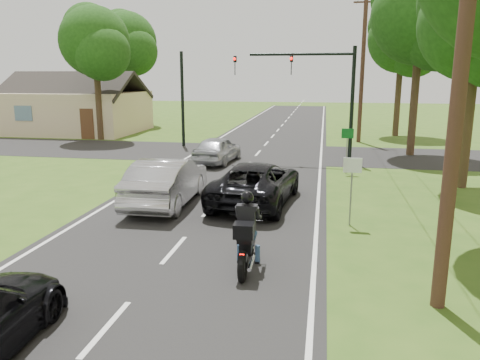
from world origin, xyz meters
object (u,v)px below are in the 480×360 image
motorcycle_rider (247,239)px  sign_green (347,140)px  traffic_signal (317,83)px  sign_white (352,175)px  utility_pole_near (464,45)px  silver_sedan (167,181)px  dark_suv (256,183)px  utility_pole_far (363,67)px  silver_suv (218,149)px

motorcycle_rider → sign_green: size_ratio=1.05×
traffic_signal → sign_white: size_ratio=3.00×
motorcycle_rider → utility_pole_near: size_ratio=0.22×
silver_sedan → traffic_signal: bearing=-118.4°
silver_sedan → utility_pole_near: size_ratio=0.51×
traffic_signal → sign_green: traffic_signal is taller
dark_suv → utility_pole_far: size_ratio=0.54×
silver_suv → traffic_signal: size_ratio=0.65×
silver_suv → utility_pole_near: utility_pole_near is taller
silver_sedan → utility_pole_far: 19.80m
utility_pole_near → traffic_signal: bearing=100.1°
dark_suv → utility_pole_near: 9.49m
silver_sedan → sign_green: (6.55, 6.66, 0.75)m
utility_pole_far → sign_green: (-1.30, -11.02, -3.49)m
silver_sedan → sign_white: (6.35, -1.34, 0.75)m
dark_suv → sign_green: (3.42, 5.97, 0.83)m
motorcycle_rider → sign_green: bearing=74.8°
utility_pole_near → sign_white: (-1.50, 4.98, -3.49)m
motorcycle_rider → sign_green: sign_green is taller
silver_suv → silver_sedan: bearing=96.2°
traffic_signal → silver_sedan: bearing=-117.2°
dark_suv → silver_suv: 8.19m
dark_suv → sign_white: (3.22, -2.03, 0.83)m
silver_sedan → utility_pole_far: bearing=-115.0°
utility_pole_near → sign_green: bearing=95.7°
sign_green → sign_white: bearing=-91.4°
sign_white → motorcycle_rider: bearing=-124.1°
silver_sedan → sign_white: size_ratio=2.39×
utility_pole_near → sign_green: 13.50m
utility_pole_near → utility_pole_far: same height
silver_suv → utility_pole_far: size_ratio=0.42×
motorcycle_rider → traffic_signal: 15.28m
utility_pole_far → sign_green: 11.63m
utility_pole_near → dark_suv: bearing=124.0°
utility_pole_far → sign_white: utility_pole_far is taller
silver_suv → utility_pole_near: bearing=124.4°
silver_sedan → utility_pole_near: utility_pole_near is taller
sign_green → traffic_signal: bearing=117.4°
motorcycle_rider → traffic_signal: (1.24, 14.85, 3.38)m
motorcycle_rider → sign_white: bearing=54.0°
dark_suv → silver_sedan: (-3.13, -0.69, 0.08)m
silver_sedan → silver_suv: 8.25m
dark_suv → traffic_signal: size_ratio=0.85×
sign_green → utility_pole_far: bearing=83.3°
utility_pole_far → motorcycle_rider: bearing=-100.2°
silver_suv → sign_green: bearing=172.4°
sign_white → sign_green: same height
silver_suv → sign_green: (6.58, -1.59, 0.88)m
dark_suv → utility_pole_far: 18.16m
traffic_signal → utility_pole_far: 8.55m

